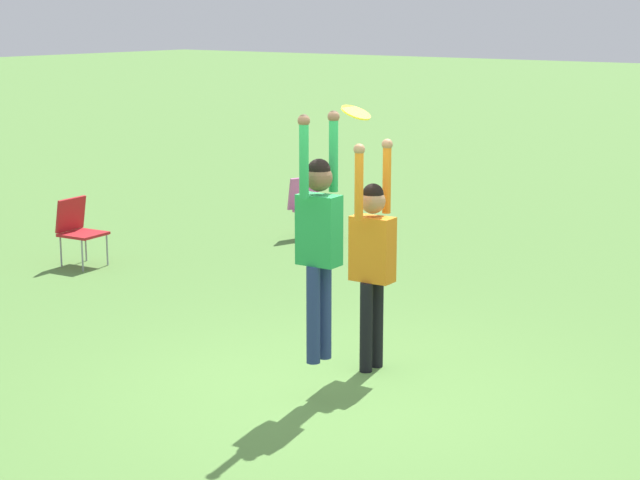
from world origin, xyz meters
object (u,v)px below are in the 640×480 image
at_px(person_jumping, 319,231).
at_px(camping_chair_0, 311,204).
at_px(person_defending, 372,250).
at_px(camping_chair_3, 78,226).
at_px(frisbee, 356,112).

height_order(person_jumping, camping_chair_0, person_jumping).
xyz_separation_m(person_jumping, person_defending, (0.91, 0.06, -0.34)).
bearing_deg(camping_chair_3, frisbee, 69.38).
relative_size(person_defending, frisbee, 7.85).
bearing_deg(camping_chair_0, frisbee, 57.38).
relative_size(person_jumping, frisbee, 7.81).
relative_size(person_defending, camping_chair_3, 2.42).
distance_m(frisbee, camping_chair_3, 5.97).
height_order(person_jumping, frisbee, frisbee).
bearing_deg(person_jumping, camping_chair_0, -55.96).
bearing_deg(camping_chair_0, person_jumping, 54.26).
height_order(person_jumping, person_defending, person_jumping).
bearing_deg(camping_chair_0, person_defending, 59.08).
bearing_deg(camping_chair_3, camping_chair_0, 150.68).
height_order(frisbee, camping_chair_0, frisbee).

